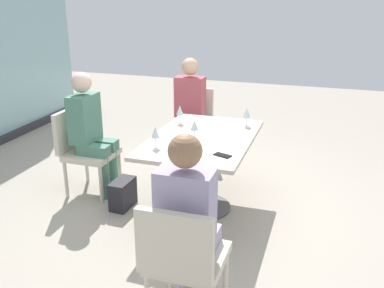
{
  "coord_description": "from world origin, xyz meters",
  "views": [
    {
      "loc": [
        -3.66,
        -1.09,
        2.03
      ],
      "look_at": [
        0.0,
        0.1,
        0.65
      ],
      "focal_mm": 41.02,
      "sensor_mm": 36.0,
      "label": 1
    }
  ],
  "objects_px": {
    "wine_glass_3": "(155,133)",
    "chair_near_window": "(83,146)",
    "chair_far_right": "(191,120)",
    "coffee_cup": "(186,150)",
    "wine_glass_1": "(180,111)",
    "chair_side_end": "(183,256)",
    "wine_glass_0": "(247,113)",
    "wine_glass_2": "(194,125)",
    "person_far_right": "(188,106)",
    "dining_table_main": "(202,154)",
    "cell_phone_on_table": "(223,155)",
    "handbag_0": "(123,194)",
    "person_side_end": "(189,218)",
    "person_near_window": "(91,128)"
  },
  "relations": [
    {
      "from": "wine_glass_0",
      "to": "wine_glass_1",
      "type": "relative_size",
      "value": 1.0
    },
    {
      "from": "chair_near_window",
      "to": "person_side_end",
      "type": "relative_size",
      "value": 0.69
    },
    {
      "from": "person_near_window",
      "to": "wine_glass_2",
      "type": "xyz_separation_m",
      "value": [
        -0.09,
        -1.12,
        0.16
      ]
    },
    {
      "from": "cell_phone_on_table",
      "to": "handbag_0",
      "type": "distance_m",
      "value": 1.2
    },
    {
      "from": "wine_glass_0",
      "to": "person_near_window",
      "type": "bearing_deg",
      "value": 107.56
    },
    {
      "from": "wine_glass_3",
      "to": "handbag_0",
      "type": "bearing_deg",
      "value": 68.45
    },
    {
      "from": "wine_glass_1",
      "to": "handbag_0",
      "type": "distance_m",
      "value": 1.0
    },
    {
      "from": "wine_glass_1",
      "to": "person_side_end",
      "type": "bearing_deg",
      "value": -158.95
    },
    {
      "from": "dining_table_main",
      "to": "wine_glass_3",
      "type": "xyz_separation_m",
      "value": [
        -0.39,
        0.3,
        0.3
      ]
    },
    {
      "from": "wine_glass_0",
      "to": "coffee_cup",
      "type": "relative_size",
      "value": 2.06
    },
    {
      "from": "person_side_end",
      "to": "wine_glass_0",
      "type": "height_order",
      "value": "person_side_end"
    },
    {
      "from": "wine_glass_2",
      "to": "wine_glass_3",
      "type": "distance_m",
      "value": 0.39
    },
    {
      "from": "person_far_right",
      "to": "wine_glass_2",
      "type": "relative_size",
      "value": 6.81
    },
    {
      "from": "wine_glass_0",
      "to": "coffee_cup",
      "type": "xyz_separation_m",
      "value": [
        -0.95,
        0.31,
        -0.09
      ]
    },
    {
      "from": "chair_far_right",
      "to": "coffee_cup",
      "type": "xyz_separation_m",
      "value": [
        -1.71,
        -0.51,
        0.28
      ]
    },
    {
      "from": "chair_side_end",
      "to": "wine_glass_2",
      "type": "height_order",
      "value": "wine_glass_2"
    },
    {
      "from": "chair_near_window",
      "to": "wine_glass_1",
      "type": "distance_m",
      "value": 1.06
    },
    {
      "from": "handbag_0",
      "to": "wine_glass_2",
      "type": "bearing_deg",
      "value": -77.46
    },
    {
      "from": "wine_glass_0",
      "to": "wine_glass_2",
      "type": "bearing_deg",
      "value": 146.84
    },
    {
      "from": "chair_side_end",
      "to": "coffee_cup",
      "type": "xyz_separation_m",
      "value": [
        1.04,
        0.33,
        0.28
      ]
    },
    {
      "from": "wine_glass_1",
      "to": "wine_glass_2",
      "type": "xyz_separation_m",
      "value": [
        -0.43,
        -0.29,
        0.0
      ]
    },
    {
      "from": "chair_near_window",
      "to": "chair_far_right",
      "type": "distance_m",
      "value": 1.45
    },
    {
      "from": "dining_table_main",
      "to": "coffee_cup",
      "type": "distance_m",
      "value": 0.53
    },
    {
      "from": "person_side_end",
      "to": "wine_glass_0",
      "type": "bearing_deg",
      "value": 0.67
    },
    {
      "from": "dining_table_main",
      "to": "person_far_right",
      "type": "relative_size",
      "value": 1.1
    },
    {
      "from": "person_near_window",
      "to": "wine_glass_1",
      "type": "height_order",
      "value": "person_near_window"
    },
    {
      "from": "cell_phone_on_table",
      "to": "wine_glass_1",
      "type": "bearing_deg",
      "value": 59.61
    },
    {
      "from": "person_side_end",
      "to": "wine_glass_3",
      "type": "height_order",
      "value": "person_side_end"
    },
    {
      "from": "chair_far_right",
      "to": "handbag_0",
      "type": "bearing_deg",
      "value": 170.87
    },
    {
      "from": "wine_glass_1",
      "to": "chair_side_end",
      "type": "bearing_deg",
      "value": -160.09
    },
    {
      "from": "chair_side_end",
      "to": "person_far_right",
      "type": "distance_m",
      "value": 2.78
    },
    {
      "from": "cell_phone_on_table",
      "to": "chair_near_window",
      "type": "bearing_deg",
      "value": 94.93
    },
    {
      "from": "chair_near_window",
      "to": "chair_far_right",
      "type": "relative_size",
      "value": 1.0
    },
    {
      "from": "handbag_0",
      "to": "dining_table_main",
      "type": "bearing_deg",
      "value": -71.74
    },
    {
      "from": "cell_phone_on_table",
      "to": "handbag_0",
      "type": "height_order",
      "value": "cell_phone_on_table"
    },
    {
      "from": "chair_side_end",
      "to": "coffee_cup",
      "type": "bearing_deg",
      "value": 17.59
    },
    {
      "from": "handbag_0",
      "to": "coffee_cup",
      "type": "bearing_deg",
      "value": -107.85
    },
    {
      "from": "person_side_end",
      "to": "person_far_right",
      "type": "height_order",
      "value": "same"
    },
    {
      "from": "wine_glass_0",
      "to": "wine_glass_1",
      "type": "bearing_deg",
      "value": 100.71
    },
    {
      "from": "wine_glass_1",
      "to": "wine_glass_3",
      "type": "distance_m",
      "value": 0.73
    },
    {
      "from": "chair_side_end",
      "to": "person_far_right",
      "type": "bearing_deg",
      "value": 17.69
    },
    {
      "from": "coffee_cup",
      "to": "wine_glass_2",
      "type": "bearing_deg",
      "value": 7.96
    },
    {
      "from": "coffee_cup",
      "to": "chair_side_end",
      "type": "bearing_deg",
      "value": -162.41
    },
    {
      "from": "dining_table_main",
      "to": "chair_near_window",
      "type": "height_order",
      "value": "chair_near_window"
    },
    {
      "from": "person_near_window",
      "to": "chair_side_end",
      "type": "bearing_deg",
      "value": -135.36
    },
    {
      "from": "person_near_window",
      "to": "wine_glass_1",
      "type": "relative_size",
      "value": 6.81
    },
    {
      "from": "chair_near_window",
      "to": "person_side_end",
      "type": "xyz_separation_m",
      "value": [
        -1.41,
        -1.61,
        0.2
      ]
    },
    {
      "from": "wine_glass_3",
      "to": "chair_near_window",
      "type": "bearing_deg",
      "value": 68.31
    },
    {
      "from": "person_near_window",
      "to": "wine_glass_3",
      "type": "bearing_deg",
      "value": -114.12
    },
    {
      "from": "dining_table_main",
      "to": "wine_glass_1",
      "type": "bearing_deg",
      "value": 44.59
    }
  ]
}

